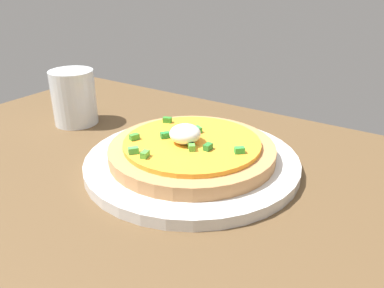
{
  "coord_description": "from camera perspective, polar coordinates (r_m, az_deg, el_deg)",
  "views": [
    {
      "loc": [
        -19.38,
        30.14,
        28.85
      ],
      "look_at": [
        7.09,
        -10.12,
        6.68
      ],
      "focal_mm": 36.4,
      "sensor_mm": 36.0,
      "label": 1
    }
  ],
  "objects": [
    {
      "name": "pizza",
      "position": [
        0.53,
        -0.05,
        -0.73
      ],
      "size": [
        22.82,
        22.82,
        5.01
      ],
      "color": "tan",
      "rests_on": "plate"
    },
    {
      "name": "plate",
      "position": [
        0.54,
        0.0,
        -2.64
      ],
      "size": [
        29.54,
        29.54,
        1.5
      ],
      "primitive_type": "cylinder",
      "color": "silver",
      "rests_on": "dining_table"
    },
    {
      "name": "dining_table",
      "position": [
        0.45,
        0.48,
        -12.56
      ],
      "size": [
        109.31,
        73.47,
        3.17
      ],
      "primitive_type": "cube",
      "color": "brown",
      "rests_on": "ground"
    },
    {
      "name": "cup_near",
      "position": [
        0.71,
        -16.87,
        6.22
      ],
      "size": [
        7.54,
        7.54,
        9.47
      ],
      "color": "silver",
      "rests_on": "dining_table"
    }
  ]
}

